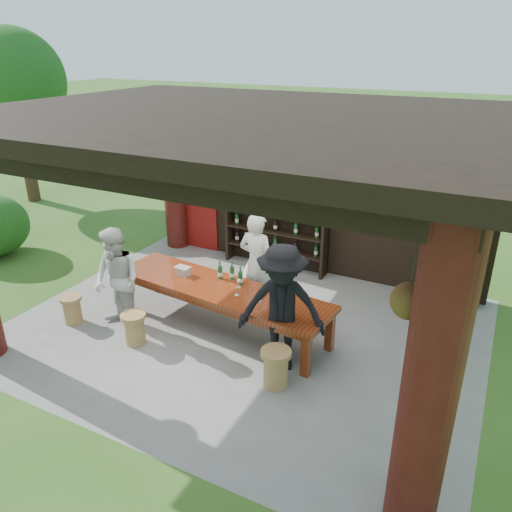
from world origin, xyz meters
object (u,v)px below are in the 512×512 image
at_px(tasting_table, 221,293).
at_px(stool_far_left, 72,309).
at_px(wine_shelf, 276,223).
at_px(guest_man, 282,308).
at_px(stool_near_right, 276,367).
at_px(stool_near_left, 134,328).
at_px(host, 257,264).
at_px(guest_woman, 117,281).
at_px(napkin_basket, 183,271).

bearing_deg(tasting_table, stool_far_left, -156.62).
xyz_separation_m(wine_shelf, guest_man, (1.56, -3.12, -0.02)).
bearing_deg(stool_near_right, tasting_table, 146.19).
height_order(tasting_table, stool_near_left, tasting_table).
distance_m(stool_near_left, guest_man, 2.43).
xyz_separation_m(host, guest_woman, (-1.72, -1.54, -0.04)).
height_order(wine_shelf, tasting_table, wine_shelf).
relative_size(tasting_table, stool_near_right, 6.90).
height_order(stool_far_left, guest_man, guest_man).
bearing_deg(wine_shelf, guest_man, -63.53).
bearing_deg(guest_man, stool_near_left, 174.58).
distance_m(host, guest_man, 1.67).
distance_m(stool_far_left, napkin_basket, 1.95).
bearing_deg(stool_near_left, napkin_basket, 81.97).
relative_size(stool_far_left, host, 0.27).
bearing_deg(napkin_basket, guest_man, -16.56).
bearing_deg(stool_near_right, stool_far_left, -179.49).
bearing_deg(stool_near_right, stool_near_left, -178.71).
bearing_deg(guest_woman, tasting_table, 40.78).
bearing_deg(stool_near_left, tasting_table, 46.63).
bearing_deg(stool_near_right, guest_woman, 175.87).
bearing_deg(wine_shelf, stool_near_left, -101.20).
xyz_separation_m(stool_far_left, guest_man, (3.62, 0.48, 0.70)).
height_order(stool_near_left, stool_far_left, stool_near_left).
distance_m(wine_shelf, guest_woman, 3.58).
relative_size(wine_shelf, napkin_basket, 8.48).
bearing_deg(napkin_basket, stool_far_left, -143.61).
bearing_deg(stool_near_left, stool_far_left, 179.10).
xyz_separation_m(host, guest_man, (1.05, -1.30, 0.05)).
distance_m(stool_near_left, host, 2.27).
height_order(host, guest_man, guest_man).
bearing_deg(guest_woman, stool_far_left, -150.65).
relative_size(wine_shelf, host, 1.22).
height_order(wine_shelf, napkin_basket, wine_shelf).
height_order(stool_near_left, guest_man, guest_man).
height_order(stool_near_left, guest_woman, guest_woman).
bearing_deg(tasting_table, guest_man, -21.54).
distance_m(wine_shelf, stool_near_right, 4.01).
relative_size(wine_shelf, guest_woman, 1.27).
bearing_deg(tasting_table, wine_shelf, 95.38).
xyz_separation_m(wine_shelf, stool_far_left, (-2.07, -3.61, -0.72)).
relative_size(stool_near_left, guest_man, 0.27).
bearing_deg(host, napkin_basket, 36.10).
xyz_separation_m(stool_far_left, guest_woman, (0.85, 0.24, 0.61)).
bearing_deg(tasting_table, stool_near_right, -33.81).
height_order(guest_woman, guest_man, guest_man).
height_order(stool_near_right, guest_woman, guest_woman).
relative_size(wine_shelf, stool_near_right, 3.93).
bearing_deg(stool_near_right, host, 124.14).
distance_m(guest_woman, guest_man, 2.78).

